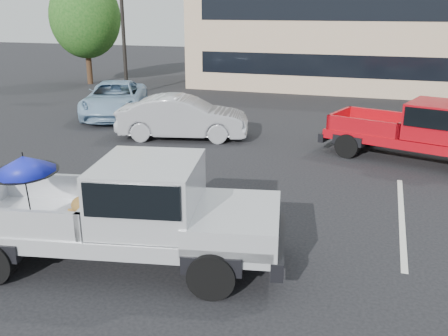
{
  "coord_description": "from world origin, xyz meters",
  "views": [
    {
      "loc": [
        2.34,
        -8.57,
        4.32
      ],
      "look_at": [
        -0.47,
        0.29,
        1.3
      ],
      "focal_mm": 40.0,
      "sensor_mm": 36.0,
      "label": 1
    }
  ],
  "objects_px": {
    "tree_left": "(85,17)",
    "blue_suv": "(115,99)",
    "red_pickup": "(431,130)",
    "silver_sedan": "(183,117)",
    "silver_pickup": "(136,208)"
  },
  "relations": [
    {
      "from": "blue_suv",
      "to": "red_pickup",
      "type": "bearing_deg",
      "value": -35.49
    },
    {
      "from": "tree_left",
      "to": "silver_pickup",
      "type": "height_order",
      "value": "tree_left"
    },
    {
      "from": "silver_sedan",
      "to": "silver_pickup",
      "type": "bearing_deg",
      "value": -176.01
    },
    {
      "from": "silver_sedan",
      "to": "blue_suv",
      "type": "xyz_separation_m",
      "value": [
        -4.07,
        2.6,
        -0.03
      ]
    },
    {
      "from": "silver_pickup",
      "to": "red_pickup",
      "type": "relative_size",
      "value": 1.05
    },
    {
      "from": "tree_left",
      "to": "silver_sedan",
      "type": "height_order",
      "value": "tree_left"
    },
    {
      "from": "silver_sedan",
      "to": "blue_suv",
      "type": "distance_m",
      "value": 4.83
    },
    {
      "from": "tree_left",
      "to": "blue_suv",
      "type": "height_order",
      "value": "tree_left"
    },
    {
      "from": "red_pickup",
      "to": "silver_sedan",
      "type": "relative_size",
      "value": 1.29
    },
    {
      "from": "blue_suv",
      "to": "silver_pickup",
      "type": "bearing_deg",
      "value": -79.88
    },
    {
      "from": "silver_sedan",
      "to": "red_pickup",
      "type": "bearing_deg",
      "value": -106.47
    },
    {
      "from": "tree_left",
      "to": "blue_suv",
      "type": "relative_size",
      "value": 1.21
    },
    {
      "from": "tree_left",
      "to": "silver_pickup",
      "type": "distance_m",
      "value": 22.52
    },
    {
      "from": "silver_pickup",
      "to": "tree_left",
      "type": "bearing_deg",
      "value": 113.5
    },
    {
      "from": "silver_pickup",
      "to": "silver_sedan",
      "type": "xyz_separation_m",
      "value": [
        -2.56,
        8.41,
        -0.33
      ]
    }
  ]
}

